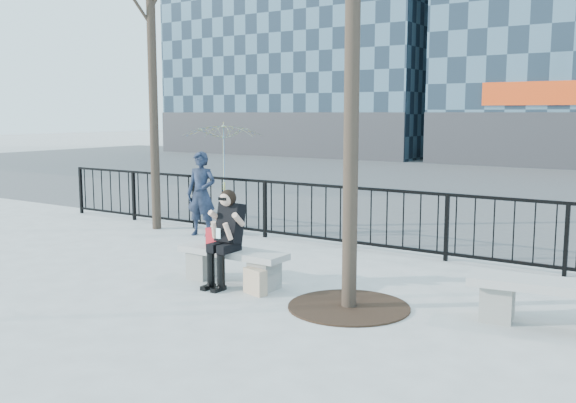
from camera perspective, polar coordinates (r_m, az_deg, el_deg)
The scene contains 11 objects.
ground at distance 9.11m, azimuth -4.93°, elevation -7.26°, with size 120.00×120.00×0.00m, color #999893.
street_surface at distance 22.66m, azimuth 19.47°, elevation 1.43°, with size 60.00×23.00×0.01m, color #474747.
railing at distance 11.44m, azimuth 4.46°, elevation -1.30°, with size 14.00×0.06×1.10m.
tree_grate at distance 8.01m, azimuth 5.43°, elevation -9.30°, with size 1.50×1.50×0.02m, color black.
bench_main at distance 9.03m, azimuth -4.95°, elevation -5.41°, with size 1.65×0.46×0.49m.
bench_second at distance 7.72m, azimuth 22.56°, elevation -8.07°, with size 1.83×0.51×0.54m.
seated_woman at distance 8.84m, azimuth -5.63°, elevation -3.28°, with size 0.50×0.64×1.34m.
handbag at distance 9.17m, azimuth -6.38°, elevation -3.20°, with size 0.31×0.15×0.26m, color #B2151F.
shopping_bag at distance 8.52m, azimuth -2.94°, elevation -7.12°, with size 0.36×0.13×0.34m, color beige.
standing_man at distance 12.54m, azimuth -7.71°, elevation 0.69°, with size 0.60×0.39×1.64m, color black.
vendor_umbrella at distance 19.02m, azimuth -5.87°, elevation 3.88°, with size 2.31×2.36×2.12m, color yellow.
Camera 1 is at (5.51, -6.85, 2.37)m, focal length 40.00 mm.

